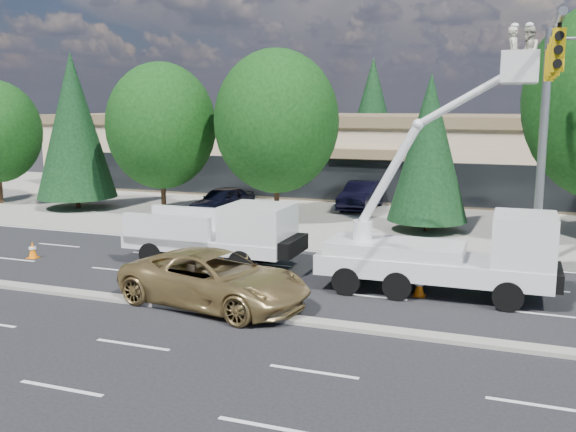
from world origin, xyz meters
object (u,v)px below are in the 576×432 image
at_px(signal_mast, 548,110).
at_px(utility_pickup, 221,240).
at_px(minivan, 215,279).
at_px(bucket_truck, 456,241).

relative_size(signal_mast, utility_pickup, 1.55).
height_order(utility_pickup, minivan, utility_pickup).
bearing_deg(signal_mast, bucket_truck, -132.13).
relative_size(utility_pickup, bucket_truck, 0.76).
height_order(signal_mast, minivan, signal_mast).
distance_m(signal_mast, utility_pickup, 12.73).
relative_size(signal_mast, minivan, 1.65).
height_order(signal_mast, bucket_truck, signal_mast).
bearing_deg(signal_mast, minivan, -145.88).
bearing_deg(bucket_truck, minivan, -153.06).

